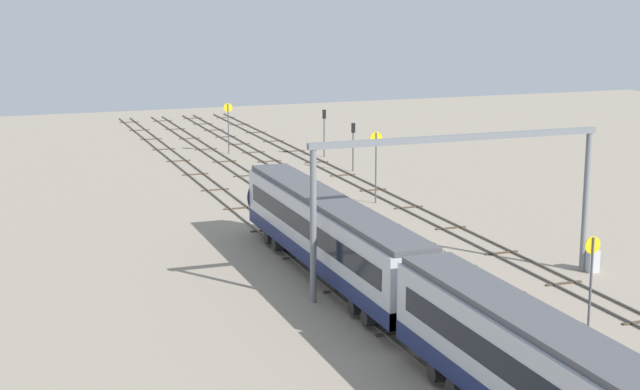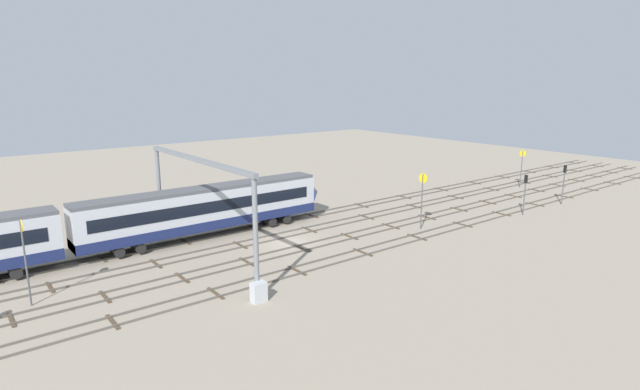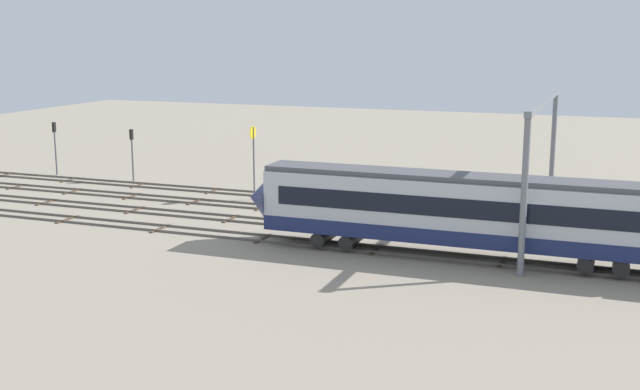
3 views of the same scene
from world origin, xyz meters
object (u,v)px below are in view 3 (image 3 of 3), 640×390
object	(u,v)px
overhead_gantry	(543,134)
signal_light_trackside_approach	(55,141)
speed_sign_far_trackside	(253,151)
relay_cabinet	(553,200)
signal_light_trackside_departure	(132,147)

from	to	relation	value
overhead_gantry	signal_light_trackside_approach	world-z (taller)	overhead_gantry
speed_sign_far_trackside	signal_light_trackside_approach	size ratio (longest dim) A/B	1.19
overhead_gantry	speed_sign_far_trackside	size ratio (longest dim) A/B	3.13
overhead_gantry	speed_sign_far_trackside	world-z (taller)	overhead_gantry
overhead_gantry	speed_sign_far_trackside	bearing A→B (deg)	-11.36
speed_sign_far_trackside	relay_cabinet	size ratio (longest dim) A/B	4.11
overhead_gantry	relay_cabinet	size ratio (longest dim) A/B	12.85
signal_light_trackside_approach	speed_sign_far_trackside	bearing A→B (deg)	170.58
speed_sign_far_trackside	signal_light_trackside_departure	world-z (taller)	speed_sign_far_trackside
overhead_gantry	relay_cabinet	distance (m)	10.97
relay_cabinet	speed_sign_far_trackside	bearing A→B (deg)	12.19
overhead_gantry	signal_light_trackside_departure	world-z (taller)	overhead_gantry
relay_cabinet	signal_light_trackside_departure	bearing A→B (deg)	2.21
signal_light_trackside_departure	relay_cabinet	distance (m)	35.63
signal_light_trackside_departure	overhead_gantry	bearing A→B (deg)	167.49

